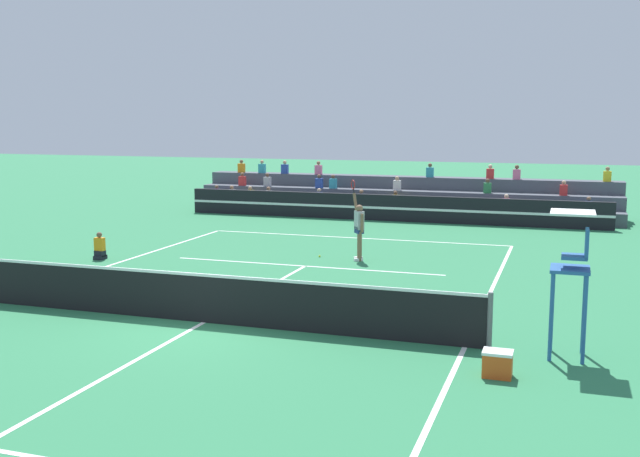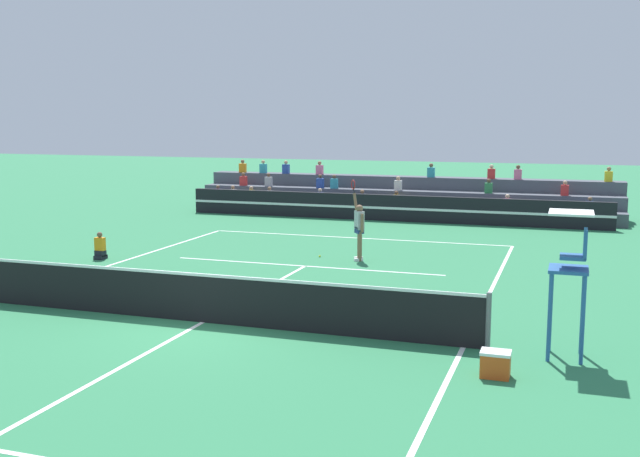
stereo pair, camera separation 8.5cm
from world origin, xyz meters
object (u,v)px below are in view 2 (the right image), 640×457
at_px(umpire_chair, 571,265).
at_px(tennis_ball, 320,256).
at_px(tennis_player, 359,228).
at_px(equipment_cooler, 495,364).
at_px(ball_kid_courtside, 100,248).

bearing_deg(umpire_chair, tennis_ball, 133.12).
relative_size(tennis_player, equipment_cooler, 4.95).
height_order(umpire_chair, equipment_cooler, umpire_chair).
relative_size(ball_kid_courtside, tennis_ball, 12.43).
xyz_separation_m(tennis_player, equipment_cooler, (4.99, -9.29, -0.76)).
bearing_deg(tennis_player, ball_kid_courtside, -162.75).
bearing_deg(ball_kid_courtside, tennis_player, 17.25).
relative_size(umpire_chair, equipment_cooler, 5.34).
distance_m(umpire_chair, tennis_player, 9.95).
bearing_deg(tennis_ball, tennis_player, -4.26).
relative_size(umpire_chair, ball_kid_courtside, 3.16).
distance_m(ball_kid_courtside, tennis_ball, 6.77).
bearing_deg(umpire_chair, equipment_cooler, -127.59).
xyz_separation_m(ball_kid_courtside, tennis_ball, (6.30, 2.46, -0.30)).
relative_size(ball_kid_courtside, equipment_cooler, 1.69).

